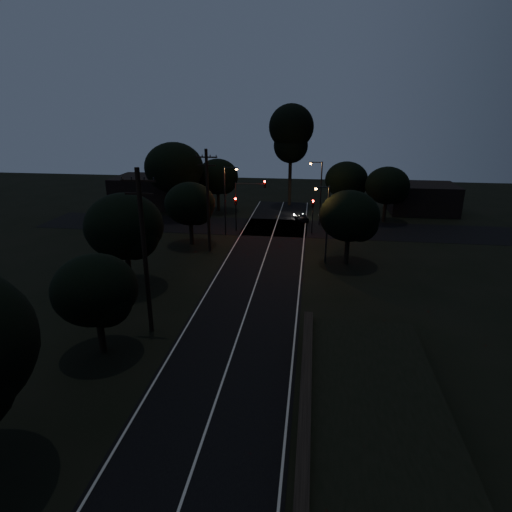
# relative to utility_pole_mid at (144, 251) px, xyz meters

# --- Properties ---
(road_surface) EXTENTS (60.00, 70.00, 0.03)m
(road_surface) POSITION_rel_utility_pole_mid_xyz_m (6.00, 16.12, -5.73)
(road_surface) COLOR black
(road_surface) RESTS_ON ground
(retaining_wall) EXTENTS (6.93, 26.00, 1.60)m
(retaining_wall) POSITION_rel_utility_pole_mid_xyz_m (13.74, -12.00, -5.12)
(retaining_wall) COLOR black
(retaining_wall) RESTS_ON ground
(utility_pole_mid) EXTENTS (2.20, 0.30, 11.00)m
(utility_pole_mid) POSITION_rel_utility_pole_mid_xyz_m (0.00, 0.00, 0.00)
(utility_pole_mid) COLOR black
(utility_pole_mid) RESTS_ON ground
(utility_pole_far) EXTENTS (2.20, 0.30, 10.50)m
(utility_pole_far) POSITION_rel_utility_pole_mid_xyz_m (0.00, 17.00, -0.25)
(utility_pole_far) COLOR black
(utility_pole_far) RESTS_ON ground
(tree_left_b) EXTENTS (4.99, 4.99, 6.35)m
(tree_left_b) POSITION_rel_utility_pole_mid_xyz_m (-1.82, -3.10, -1.62)
(tree_left_b) COLOR black
(tree_left_b) RESTS_ON ground
(tree_left_c) EXTENTS (6.30, 6.30, 7.96)m
(tree_left_c) POSITION_rel_utility_pole_mid_xyz_m (-4.28, 6.87, -0.59)
(tree_left_c) COLOR black
(tree_left_c) RESTS_ON ground
(tree_left_d) EXTENTS (5.40, 5.40, 6.85)m
(tree_left_d) POSITION_rel_utility_pole_mid_xyz_m (-2.31, 18.89, -1.30)
(tree_left_d) COLOR black
(tree_left_d) RESTS_ON ground
(tree_far_nw) EXTENTS (5.86, 5.86, 7.42)m
(tree_far_nw) POSITION_rel_utility_pole_mid_xyz_m (-2.79, 34.88, -0.93)
(tree_far_nw) COLOR black
(tree_far_nw) RESTS_ON ground
(tree_far_w) EXTENTS (7.82, 7.82, 9.97)m
(tree_far_w) POSITION_rel_utility_pole_mid_xyz_m (-7.72, 30.84, 0.74)
(tree_far_w) COLOR black
(tree_far_w) RESTS_ON ground
(tree_far_ne) EXTENTS (5.80, 5.80, 7.34)m
(tree_far_ne) POSITION_rel_utility_pole_mid_xyz_m (15.21, 34.88, -0.99)
(tree_far_ne) COLOR black
(tree_far_ne) RESTS_ON ground
(tree_far_e) EXTENTS (5.62, 5.62, 7.13)m
(tree_far_e) POSITION_rel_utility_pole_mid_xyz_m (20.20, 31.89, -1.12)
(tree_far_e) COLOR black
(tree_far_e) RESTS_ON ground
(tree_right_a) EXTENTS (5.62, 5.62, 7.14)m
(tree_right_a) POSITION_rel_utility_pole_mid_xyz_m (14.20, 14.89, -1.11)
(tree_right_a) COLOR black
(tree_right_a) RESTS_ON ground
(tall_pine) EXTENTS (6.51, 6.51, 14.80)m
(tall_pine) POSITION_rel_utility_pole_mid_xyz_m (7.00, 40.00, 4.93)
(tall_pine) COLOR black
(tall_pine) RESTS_ON ground
(building_left) EXTENTS (10.00, 8.00, 4.40)m
(building_left) POSITION_rel_utility_pole_mid_xyz_m (-14.00, 37.00, -3.54)
(building_left) COLOR black
(building_left) RESTS_ON ground
(building_right) EXTENTS (9.00, 7.00, 4.00)m
(building_right) POSITION_rel_utility_pole_mid_xyz_m (26.00, 38.00, -3.74)
(building_right) COLOR black
(building_right) RESTS_ON ground
(signal_left) EXTENTS (0.28, 0.35, 4.10)m
(signal_left) POSITION_rel_utility_pole_mid_xyz_m (1.40, 24.99, -2.90)
(signal_left) COLOR black
(signal_left) RESTS_ON ground
(signal_right) EXTENTS (0.28, 0.35, 4.10)m
(signal_right) POSITION_rel_utility_pole_mid_xyz_m (10.60, 24.99, -2.90)
(signal_right) COLOR black
(signal_right) RESTS_ON ground
(signal_mast) EXTENTS (3.70, 0.35, 6.25)m
(signal_mast) POSITION_rel_utility_pole_mid_xyz_m (3.09, 24.99, -1.40)
(signal_mast) COLOR black
(signal_mast) RESTS_ON ground
(streetlight_a) EXTENTS (1.66, 0.26, 8.00)m
(streetlight_a) POSITION_rel_utility_pole_mid_xyz_m (0.69, 23.00, -1.10)
(streetlight_a) COLOR black
(streetlight_a) RESTS_ON ground
(streetlight_b) EXTENTS (1.66, 0.26, 8.00)m
(streetlight_b) POSITION_rel_utility_pole_mid_xyz_m (11.31, 29.00, -1.10)
(streetlight_b) COLOR black
(streetlight_b) RESTS_ON ground
(streetlight_c) EXTENTS (1.46, 0.26, 7.50)m
(streetlight_c) POSITION_rel_utility_pole_mid_xyz_m (11.83, 15.00, -1.39)
(streetlight_c) COLOR black
(streetlight_c) RESTS_ON ground
(car) EXTENTS (2.20, 3.24, 1.02)m
(car) POSITION_rel_utility_pole_mid_xyz_m (9.20, 30.69, -5.23)
(car) COLOR black
(car) RESTS_ON ground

